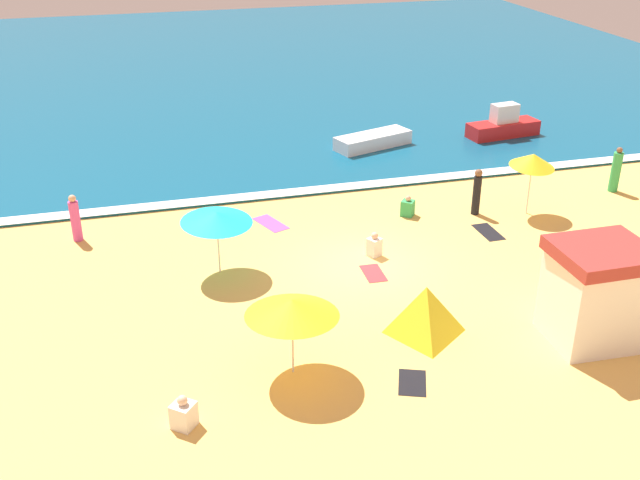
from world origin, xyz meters
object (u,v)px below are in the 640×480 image
Objects in this scene: beachgoer_3 at (477,192)px; beachgoer_4 at (75,219)px; lifeguard_cabana at (596,293)px; beach_umbrella_4 at (216,217)px; beach_umbrella_1 at (533,160)px; beach_umbrella_2 at (292,308)px; small_boat_1 at (503,126)px; beachgoer_5 at (408,207)px; small_boat_0 at (373,140)px; beachgoer_0 at (616,171)px; beachgoer_1 at (374,246)px; beach_tent at (425,309)px; beachgoer_7 at (184,414)px.

beachgoer_3 is 14.00m from beachgoer_4.
beach_umbrella_4 is at bearing 145.02° from lifeguard_cabana.
beach_umbrella_4 is at bearing -168.21° from beachgoer_3.
beach_umbrella_2 is at bearing -145.16° from beach_umbrella_1.
beach_umbrella_2 is 0.85× the size of small_boat_1.
lifeguard_cabana is 9.02m from beachgoer_5.
beachgoer_5 is 7.36m from small_boat_0.
beachgoer_3 is (-6.15, -0.61, 0.02)m from beachgoer_0.
beachgoer_0 is (14.76, 8.31, -1.03)m from beach_umbrella_2.
beach_umbrella_1 reaches higher than beachgoer_1.
beach_tent is at bearing -42.21° from beachgoer_4.
beachgoer_3 is (4.62, 2.20, 0.50)m from beachgoer_1.
beachgoer_1 is 3.48m from beachgoer_5.
small_boat_1 is (-1.09, 7.08, -0.24)m from beachgoer_0.
beach_umbrella_4 reaches higher than beachgoer_3.
beachgoer_5 is (2.34, 7.32, -0.37)m from beach_tent.
small_boat_0 is (12.62, 6.29, -0.38)m from beachgoer_4.
beachgoer_7 is at bearing -146.95° from beach_umbrella_1.
lifeguard_cabana reaches higher than beachgoer_5.
beach_umbrella_4 is 3.69× the size of beachgoer_1.
beachgoer_7 is at bearing -121.03° from small_boat_0.
beachgoer_7 is at bearing -134.80° from beachgoer_1.
lifeguard_cabana reaches higher than beachgoer_0.
beach_umbrella_4 is 5.65m from beachgoer_4.
small_boat_0 is (-7.46, 7.16, -0.43)m from beachgoer_0.
beachgoer_5 is 0.21× the size of small_boat_0.
beach_umbrella_2 reaches higher than beachgoer_4.
lifeguard_cabana reaches higher than beach_tent.
beach_umbrella_1 is 4.59m from beachgoer_0.
beach_tent is (-6.61, -6.40, -1.35)m from beach_umbrella_1.
beach_umbrella_2 is 3.61× the size of beachgoer_7.
beachgoer_1 is at bearing 45.20° from beachgoer_7.
beach_umbrella_1 is 12.73m from beach_umbrella_2.
beachgoer_4 is at bearing 137.79° from beach_tent.
lifeguard_cabana is 16.49m from beachgoer_4.
lifeguard_cabana is 4.42m from beach_tent.
beach_tent is at bearing 160.50° from lifeguard_cabana.
beach_umbrella_4 is at bearing 100.05° from beach_umbrella_2.
beachgoer_7 is (-13.27, -8.63, -1.69)m from beach_umbrella_1.
lifeguard_cabana is 0.73× the size of small_boat_0.
beach_tent is 12.36m from beachgoer_4.
beachgoer_1 is 13.85m from small_boat_1.
beach_umbrella_2 reaches higher than beachgoer_3.
lifeguard_cabana is at bearing -94.49° from beachgoer_3.
beachgoer_3 is at bearing -123.37° from small_boat_1.
beach_umbrella_2 is 4.11m from beach_tent.
beachgoer_7 is (-9.00, -9.56, 0.02)m from beachgoer_5.
beachgoer_1 is 1.00× the size of beachgoer_7.
beachgoer_7 is (-6.80, -6.85, -0.02)m from beachgoer_1.
beachgoer_3 is at bearing 55.06° from beach_tent.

